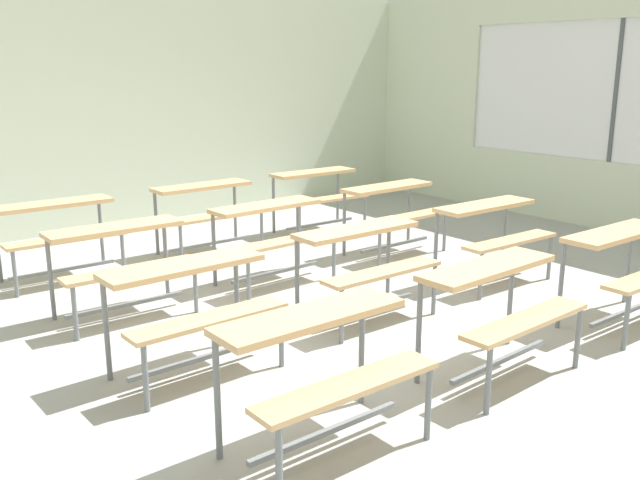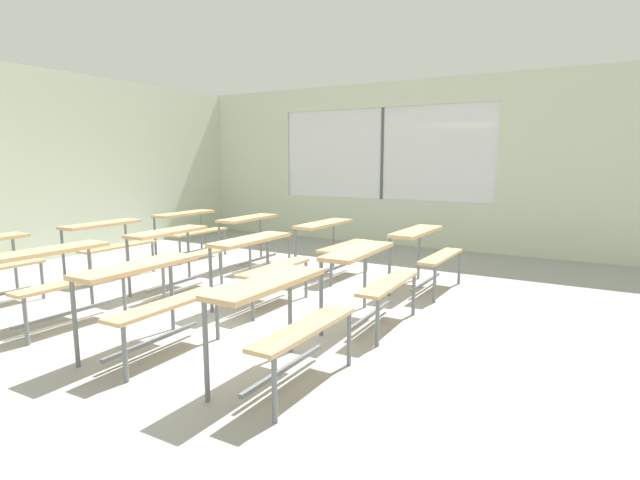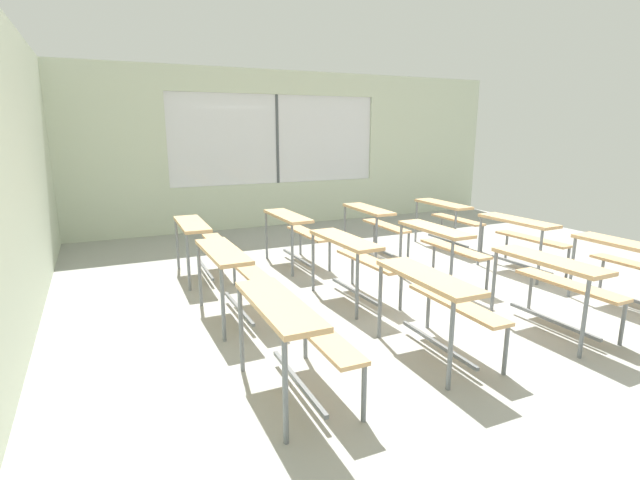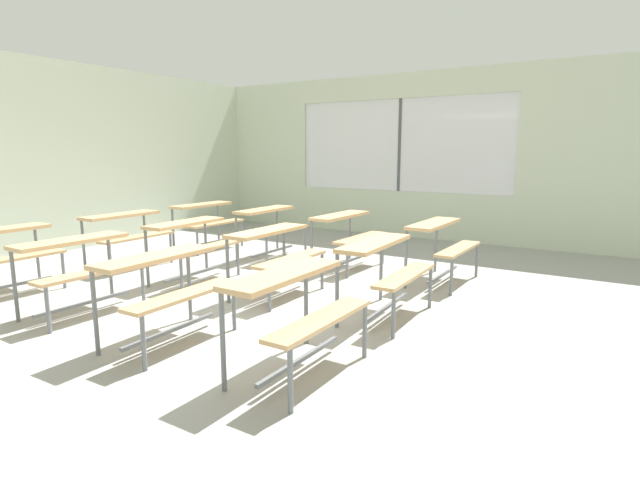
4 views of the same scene
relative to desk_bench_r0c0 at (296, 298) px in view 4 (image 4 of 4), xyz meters
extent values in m
cube|color=#9E9E99|center=(0.99, 1.32, -0.59)|extent=(10.00, 9.00, 0.05)
cube|color=beige|center=(0.99, 5.82, 0.94)|extent=(10.00, 0.12, 3.00)
cube|color=beige|center=(5.99, 1.32, -0.14)|extent=(0.12, 9.00, 0.85)
cube|color=beige|center=(5.99, 1.32, 2.21)|extent=(0.12, 9.00, 0.45)
cube|color=beige|center=(5.99, 4.87, 1.14)|extent=(0.12, 1.90, 1.70)
cube|color=beige|center=(5.99, -1.73, 1.14)|extent=(0.12, 2.90, 1.70)
cube|color=white|center=(5.99, 1.82, 1.14)|extent=(0.02, 4.20, 1.70)
cube|color=#4C5156|center=(5.99, 1.82, 1.14)|extent=(0.06, 0.05, 1.70)
cube|color=tan|center=(0.00, 0.11, 0.16)|extent=(1.10, 0.32, 0.04)
cube|color=tan|center=(0.00, -0.21, -0.12)|extent=(1.10, 0.22, 0.03)
cylinder|color=slate|center=(-0.50, 0.25, -0.20)|extent=(0.04, 0.04, 0.72)
cylinder|color=slate|center=(0.50, 0.25, -0.20)|extent=(0.04, 0.04, 0.72)
cylinder|color=slate|center=(-0.50, -0.30, -0.34)|extent=(0.04, 0.04, 0.44)
cylinder|color=slate|center=(0.50, -0.30, -0.34)|extent=(0.04, 0.04, 0.44)
cube|color=slate|center=(0.00, -0.03, -0.46)|extent=(1.00, 0.04, 0.03)
cube|color=tan|center=(1.47, 0.10, 0.16)|extent=(1.11, 0.36, 0.04)
cube|color=tan|center=(1.48, -0.22, -0.12)|extent=(1.11, 0.26, 0.03)
cylinder|color=slate|center=(0.97, 0.23, -0.20)|extent=(0.04, 0.04, 0.72)
cylinder|color=slate|center=(1.97, 0.26, -0.20)|extent=(0.04, 0.04, 0.72)
cylinder|color=slate|center=(0.99, -0.32, -0.34)|extent=(0.04, 0.04, 0.44)
cylinder|color=slate|center=(1.99, -0.29, -0.34)|extent=(0.04, 0.04, 0.44)
cube|color=slate|center=(1.48, -0.04, -0.46)|extent=(1.00, 0.07, 0.03)
cube|color=tan|center=(3.04, 0.07, 0.16)|extent=(1.10, 0.33, 0.04)
cube|color=tan|center=(3.04, -0.25, -0.12)|extent=(1.10, 0.23, 0.03)
cylinder|color=slate|center=(2.54, 0.21, -0.20)|extent=(0.04, 0.04, 0.72)
cylinder|color=slate|center=(3.54, 0.20, -0.20)|extent=(0.04, 0.04, 0.72)
cylinder|color=slate|center=(2.54, -0.34, -0.34)|extent=(0.04, 0.04, 0.44)
cylinder|color=slate|center=(3.54, -0.35, -0.34)|extent=(0.04, 0.04, 0.44)
cube|color=slate|center=(3.04, -0.07, -0.46)|extent=(1.00, 0.04, 0.03)
cube|color=tan|center=(-0.09, 1.38, 0.16)|extent=(1.11, 0.34, 0.04)
cube|color=tan|center=(-0.08, 1.06, -0.12)|extent=(1.10, 0.24, 0.03)
cylinder|color=slate|center=(-0.59, 1.51, -0.20)|extent=(0.04, 0.04, 0.72)
cylinder|color=slate|center=(0.41, 1.53, -0.20)|extent=(0.04, 0.04, 0.72)
cylinder|color=slate|center=(-0.58, 0.96, -0.34)|extent=(0.04, 0.04, 0.44)
cylinder|color=slate|center=(0.42, 0.98, -0.34)|extent=(0.04, 0.04, 0.44)
cube|color=slate|center=(-0.09, 1.24, -0.46)|extent=(1.00, 0.05, 0.03)
cube|color=tan|center=(1.50, 1.44, 0.16)|extent=(1.10, 0.32, 0.04)
cube|color=tan|center=(1.50, 1.12, -0.12)|extent=(1.10, 0.22, 0.03)
cylinder|color=slate|center=(1.00, 1.58, -0.20)|extent=(0.04, 0.04, 0.72)
cylinder|color=slate|center=(2.00, 1.58, -0.20)|extent=(0.04, 0.04, 0.72)
cylinder|color=slate|center=(1.00, 1.03, -0.34)|extent=(0.04, 0.04, 0.44)
cylinder|color=slate|center=(2.00, 1.03, -0.34)|extent=(0.04, 0.04, 0.44)
cube|color=slate|center=(1.50, 1.30, -0.46)|extent=(1.00, 0.03, 0.03)
cube|color=tan|center=(3.10, 1.43, 0.16)|extent=(1.11, 0.35, 0.04)
cube|color=tan|center=(3.10, 1.11, -0.12)|extent=(1.10, 0.25, 0.03)
cylinder|color=slate|center=(2.61, 1.58, -0.20)|extent=(0.04, 0.04, 0.72)
cylinder|color=slate|center=(3.61, 1.55, -0.20)|extent=(0.04, 0.04, 0.72)
cylinder|color=slate|center=(2.59, 1.03, -0.34)|extent=(0.04, 0.04, 0.44)
cylinder|color=slate|center=(3.59, 1.01, -0.34)|extent=(0.04, 0.04, 0.44)
cube|color=slate|center=(3.10, 1.29, -0.46)|extent=(1.00, 0.06, 0.03)
cube|color=tan|center=(-0.02, 2.71, 0.16)|extent=(1.10, 0.34, 0.04)
cube|color=tan|center=(-0.03, 2.39, -0.12)|extent=(1.10, 0.24, 0.03)
cylinder|color=slate|center=(-0.52, 2.86, -0.20)|extent=(0.04, 0.04, 0.72)
cylinder|color=slate|center=(0.48, 2.84, -0.20)|extent=(0.04, 0.04, 0.72)
cylinder|color=slate|center=(-0.53, 2.31, -0.34)|extent=(0.04, 0.04, 0.44)
cylinder|color=slate|center=(0.47, 2.29, -0.34)|extent=(0.04, 0.04, 0.44)
cube|color=slate|center=(-0.03, 2.57, -0.46)|extent=(1.00, 0.05, 0.03)
cube|color=tan|center=(1.46, 2.70, 0.16)|extent=(1.11, 0.36, 0.04)
cube|color=tan|center=(1.47, 2.38, -0.12)|extent=(1.11, 0.26, 0.03)
cylinder|color=slate|center=(0.95, 2.82, -0.20)|extent=(0.04, 0.04, 0.72)
cylinder|color=slate|center=(1.95, 2.86, -0.20)|extent=(0.04, 0.04, 0.72)
cylinder|color=slate|center=(0.97, 2.27, -0.34)|extent=(0.04, 0.04, 0.44)
cylinder|color=slate|center=(1.97, 2.31, -0.34)|extent=(0.04, 0.04, 0.44)
cube|color=slate|center=(1.46, 2.56, -0.46)|extent=(1.00, 0.07, 0.03)
cube|color=tan|center=(3.08, 2.74, 0.16)|extent=(1.10, 0.34, 0.04)
cube|color=tan|center=(3.09, 2.42, -0.12)|extent=(1.10, 0.24, 0.03)
cylinder|color=slate|center=(2.58, 2.87, -0.20)|extent=(0.04, 0.04, 0.72)
cylinder|color=slate|center=(3.58, 2.89, -0.20)|extent=(0.04, 0.04, 0.72)
cylinder|color=slate|center=(2.59, 2.32, -0.34)|extent=(0.04, 0.04, 0.44)
cylinder|color=slate|center=(3.59, 2.34, -0.34)|extent=(0.04, 0.04, 0.44)
cube|color=slate|center=(3.09, 2.60, -0.46)|extent=(1.00, 0.05, 0.03)
cube|color=tan|center=(-0.10, 3.72, -0.12)|extent=(1.10, 0.23, 0.03)
cylinder|color=slate|center=(0.40, 4.18, -0.20)|extent=(0.04, 0.04, 0.72)
cylinder|color=slate|center=(0.40, 3.63, -0.34)|extent=(0.04, 0.04, 0.44)
cube|color=slate|center=(-0.10, 3.90, -0.46)|extent=(1.00, 0.04, 0.03)
cube|color=tan|center=(1.52, 4.04, 0.16)|extent=(1.10, 0.33, 0.04)
cube|color=tan|center=(1.52, 3.72, -0.12)|extent=(1.10, 0.23, 0.03)
cylinder|color=slate|center=(1.02, 4.17, -0.20)|extent=(0.04, 0.04, 0.72)
cylinder|color=slate|center=(2.02, 4.18, -0.20)|extent=(0.04, 0.04, 0.72)
cylinder|color=slate|center=(1.02, 3.62, -0.34)|extent=(0.04, 0.04, 0.44)
cylinder|color=slate|center=(2.02, 3.63, -0.34)|extent=(0.04, 0.04, 0.44)
cube|color=slate|center=(1.52, 3.90, -0.46)|extent=(1.00, 0.04, 0.03)
cube|color=tan|center=(3.08, 4.06, 0.16)|extent=(1.11, 0.35, 0.04)
cube|color=tan|center=(3.07, 3.74, -0.12)|extent=(1.11, 0.25, 0.03)
cylinder|color=slate|center=(2.58, 4.21, -0.20)|extent=(0.04, 0.04, 0.72)
cylinder|color=slate|center=(3.58, 4.18, -0.20)|extent=(0.04, 0.04, 0.72)
cylinder|color=slate|center=(2.57, 3.66, -0.34)|extent=(0.04, 0.04, 0.44)
cylinder|color=slate|center=(3.56, 3.63, -0.34)|extent=(0.04, 0.04, 0.44)
cube|color=slate|center=(3.07, 3.92, -0.46)|extent=(1.00, 0.06, 0.03)
camera|label=1|loc=(-2.09, -2.63, 1.46)|focal=38.68mm
camera|label=2|loc=(-2.81, -1.98, 1.04)|focal=28.00mm
camera|label=3|loc=(-3.05, 5.09, 1.34)|focal=26.80mm
camera|label=4|loc=(-2.81, -1.98, 1.04)|focal=28.00mm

